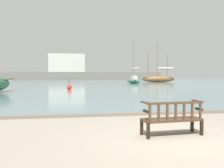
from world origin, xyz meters
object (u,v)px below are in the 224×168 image
sailboat_nearest_port (134,80)px  park_bench (172,118)px  channel_buoy (69,87)px  sailboat_far_port (158,78)px

sailboat_nearest_port → park_bench: bearing=-103.0°
park_bench → channel_buoy: channel_buoy is taller
sailboat_nearest_port → channel_buoy: sailboat_nearest_port is taller
channel_buoy → park_bench: bearing=-81.9°
park_bench → sailboat_nearest_port: bearing=77.0°
park_bench → channel_buoy: 19.37m
park_bench → sailboat_far_port: bearing=70.3°
sailboat_nearest_port → channel_buoy: bearing=-124.3°
park_bench → sailboat_far_port: 42.62m
sailboat_nearest_port → sailboat_far_port: bearing=39.1°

